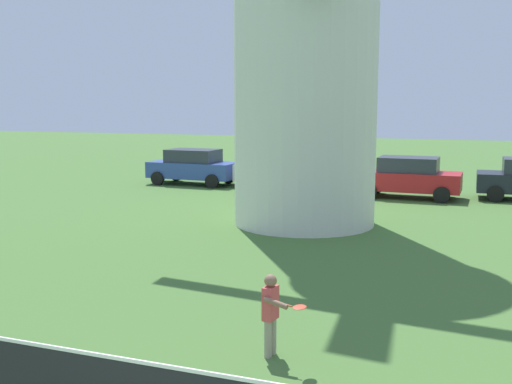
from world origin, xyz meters
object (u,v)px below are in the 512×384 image
stray_ball (16,354)px  parked_car_blue (193,166)px  player_far (272,310)px  parked_car_red (408,177)px  parked_car_silver (285,170)px

stray_ball → parked_car_blue: size_ratio=0.05×
player_far → stray_ball: 3.65m
parked_car_red → player_far: bearing=-90.3°
player_far → parked_car_silver: size_ratio=0.29×
parked_car_blue → parked_car_silver: (4.23, 0.15, 0.00)m
parked_car_silver → parked_car_red: bearing=-8.9°
parked_car_silver → parked_car_blue: bearing=-178.0°
player_far → parked_car_red: size_ratio=0.31×
parked_car_blue → parked_car_red: bearing=-4.0°
player_far → parked_car_red: 15.79m
stray_ball → parked_car_silver: bearing=95.6°
player_far → parked_car_blue: bearing=119.5°
player_far → stray_ball: player_far is taller
stray_ball → parked_car_silver: size_ratio=0.04×
stray_ball → parked_car_silver: 18.10m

